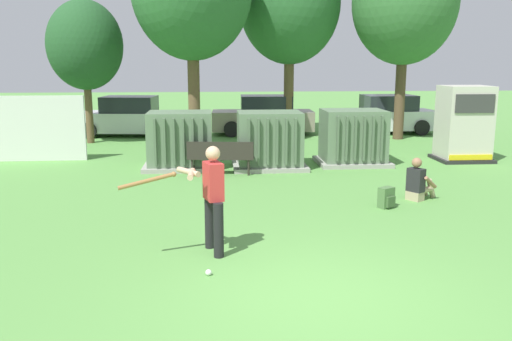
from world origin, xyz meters
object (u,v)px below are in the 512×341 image
Objects in this scene: transformer_mid_east at (353,138)px; parked_car_right_of_center at (385,116)px; park_bench at (220,155)px; parked_car_leftmost at (127,117)px; transformer_west at (180,141)px; seated_spectator at (418,183)px; generator_enclosure at (464,124)px; backpack at (387,198)px; batter at (210,194)px; parked_car_left_of_center at (263,116)px; sports_ball at (208,272)px; transformer_mid_west at (269,141)px.

parked_car_right_of_center is (3.18, 6.80, -0.04)m from transformer_mid_east.
parked_car_leftmost reaches higher than park_bench.
transformer_west is 5.10m from transformer_mid_east.
seated_spectator is at bearing -35.05° from park_bench.
backpack is at bearing -127.90° from generator_enclosure.
parked_car_left_of_center is (2.19, 14.33, -0.22)m from batter.
generator_enclosure is 7.69m from park_bench.
transformer_mid_east is 3.57m from generator_enclosure.
park_bench is 1.91× the size of seated_spectator.
park_bench is 10.77m from parked_car_right_of_center.
backpack reaches higher than sports_ball.
backpack is at bearing -107.58° from parked_car_right_of_center.
park_bench is 1.06× the size of batter.
parked_car_left_of_center is (5.62, 0.08, 0.00)m from parked_car_leftmost.
transformer_mid_west is 1.68m from park_bench.
seated_spectator reaches higher than park_bench.
parked_car_leftmost is (-3.69, 8.14, 0.22)m from park_bench.
transformer_west is at bearing 96.95° from batter.
parked_car_right_of_center is (3.72, 11.73, 0.54)m from backpack.
batter is at bearing -103.54° from transformer_mid_west.
transformer_west is 23.33× the size of sports_ball.
parked_car_left_of_center reaches higher than seated_spectator.
transformer_west reaches higher than seated_spectator.
parked_car_right_of_center is (5.72, 7.20, -0.04)m from transformer_mid_west.
parked_car_left_of_center is (-2.03, 6.96, -0.04)m from transformer_mid_east.
backpack is 0.10× the size of parked_car_leftmost.
batter is (-4.22, -7.37, 0.19)m from transformer_mid_east.
parked_car_leftmost is (-2.56, 7.09, -0.04)m from transformer_west.
parked_car_leftmost is 1.03× the size of parked_car_right_of_center.
park_bench is (-3.96, -1.26, -0.25)m from transformer_mid_east.
generator_enclosure reaches higher than transformer_mid_east.
parked_car_right_of_center reaches higher than sports_ball.
generator_enclosure reaches higher than parked_car_leftmost.
batter is (0.87, -7.16, 0.19)m from transformer_west.
parked_car_leftmost is (-3.43, 14.25, -0.22)m from batter.
generator_enclosure is 6.71m from backpack.
generator_enclosure is (6.09, 0.71, 0.35)m from transformer_mid_west.
transformer_west is 7.22m from batter.
parked_car_left_of_center is at bearing 81.30° from batter.
generator_enclosure is at bearing 44.68° from batter.
transformer_west is 6.85m from seated_spectator.
batter is at bearing -83.05° from transformer_west.
parked_car_leftmost is (-7.11, 11.82, 0.54)m from backpack.
park_bench is at bearing -65.63° from parked_car_leftmost.
parked_car_leftmost and parked_car_right_of_center have the same top height.
parked_car_right_of_center is at bearing -0.43° from parked_car_leftmost.
batter is at bearing -76.46° from parked_car_leftmost.
transformer_west is 1.21× the size of batter.
transformer_mid_west is 1.21× the size of batter.
transformer_mid_west is 9.20m from parked_car_right_of_center.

